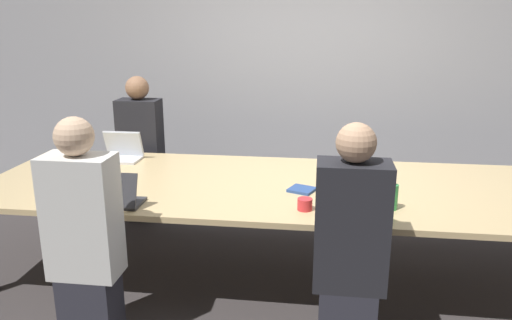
{
  "coord_description": "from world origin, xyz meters",
  "views": [
    {
      "loc": [
        0.25,
        -3.5,
        1.9
      ],
      "look_at": [
        -0.23,
        0.1,
        0.88
      ],
      "focal_mm": 35.0,
      "sensor_mm": 36.0,
      "label": 1
    }
  ],
  "objects": [
    {
      "name": "cup_near_left",
      "position": [
        -1.32,
        -0.52,
        0.77
      ],
      "size": [
        0.08,
        0.08,
        0.09
      ],
      "color": "#232328",
      "rests_on": "conference_table"
    },
    {
      "name": "ground_plane",
      "position": [
        0.0,
        0.0,
        0.0
      ],
      "size": [
        24.0,
        24.0,
        0.0
      ],
      "primitive_type": "plane",
      "color": "#383333"
    },
    {
      "name": "laptop_far_left",
      "position": [
        -1.45,
        0.49,
        0.8
      ],
      "size": [
        0.33,
        0.25,
        0.25
      ],
      "color": "silver",
      "rests_on": "conference_table"
    },
    {
      "name": "bottle_near_midright",
      "position": [
        0.72,
        -0.41,
        0.81
      ],
      "size": [
        0.07,
        0.07,
        0.2
      ],
      "color": "green",
      "rests_on": "conference_table"
    },
    {
      "name": "conference_table",
      "position": [
        0.0,
        0.0,
        0.68
      ],
      "size": [
        4.49,
        1.47,
        0.73
      ],
      "color": "#D6B77F",
      "rests_on": "ground_plane"
    },
    {
      "name": "stapler",
      "position": [
        0.43,
        -0.08,
        0.75
      ],
      "size": [
        0.09,
        0.16,
        0.05
      ],
      "rotation": [
        0.0,
        0.0,
        -0.36
      ],
      "color": "black",
      "rests_on": "conference_table"
    },
    {
      "name": "person_near_midright",
      "position": [
        0.43,
        -0.93,
        0.68
      ],
      "size": [
        0.4,
        0.24,
        1.39
      ],
      "rotation": [
        0.0,
        0.0,
        3.14
      ],
      "color": "#2D2D38",
      "rests_on": "ground_plane"
    },
    {
      "name": "person_near_left",
      "position": [
        -1.09,
        -1.0,
        0.68
      ],
      "size": [
        0.4,
        0.24,
        1.4
      ],
      "rotation": [
        0.0,
        0.0,
        3.14
      ],
      "color": "#2D2D38",
      "rests_on": "ground_plane"
    },
    {
      "name": "laptop_near_left",
      "position": [
        -1.07,
        -0.6,
        0.79
      ],
      "size": [
        0.35,
        0.24,
        0.23
      ],
      "rotation": [
        0.0,
        0.0,
        3.14
      ],
      "color": "#333338",
      "rests_on": "conference_table"
    },
    {
      "name": "notebook",
      "position": [
        0.13,
        -0.13,
        0.74
      ],
      "size": [
        0.22,
        0.21,
        0.02
      ],
      "rotation": [
        0.0,
        0.0,
        -0.39
      ],
      "color": "#2D4C8C",
      "rests_on": "conference_table"
    },
    {
      "name": "cup_near_midright",
      "position": [
        0.16,
        -0.5,
        0.76
      ],
      "size": [
        0.1,
        0.1,
        0.08
      ],
      "color": "red",
      "rests_on": "conference_table"
    },
    {
      "name": "person_far_left",
      "position": [
        -1.47,
        0.97,
        0.68
      ],
      "size": [
        0.4,
        0.24,
        1.4
      ],
      "color": "#2D2D38",
      "rests_on": "ground_plane"
    },
    {
      "name": "curtain_wall",
      "position": [
        0.0,
        1.93,
        1.4
      ],
      "size": [
        12.0,
        0.06,
        2.8
      ],
      "color": "#ADADB2",
      "rests_on": "ground_plane"
    },
    {
      "name": "laptop_near_midright",
      "position": [
        0.42,
        -0.57,
        0.8
      ],
      "size": [
        0.33,
        0.25,
        0.24
      ],
      "rotation": [
        0.0,
        0.0,
        3.14
      ],
      "color": "gray",
      "rests_on": "conference_table"
    }
  ]
}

